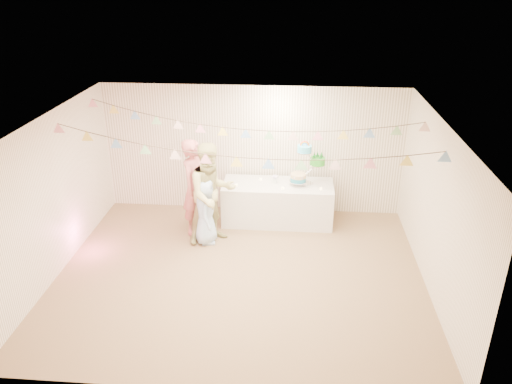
# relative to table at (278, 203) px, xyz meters

# --- Properties ---
(floor) EXTENTS (6.00, 6.00, 0.00)m
(floor) POSITION_rel_table_xyz_m (-0.53, -1.97, -0.40)
(floor) COLOR brown
(floor) RESTS_ON ground
(ceiling) EXTENTS (6.00, 6.00, 0.00)m
(ceiling) POSITION_rel_table_xyz_m (-0.53, -1.97, 2.20)
(ceiling) COLOR white
(ceiling) RESTS_ON ground
(back_wall) EXTENTS (6.00, 6.00, 0.00)m
(back_wall) POSITION_rel_table_xyz_m (-0.53, 0.53, 0.90)
(back_wall) COLOR white
(back_wall) RESTS_ON ground
(front_wall) EXTENTS (6.00, 6.00, 0.00)m
(front_wall) POSITION_rel_table_xyz_m (-0.53, -4.47, 0.90)
(front_wall) COLOR white
(front_wall) RESTS_ON ground
(left_wall) EXTENTS (5.00, 5.00, 0.00)m
(left_wall) POSITION_rel_table_xyz_m (-3.53, -1.97, 0.90)
(left_wall) COLOR white
(left_wall) RESTS_ON ground
(right_wall) EXTENTS (5.00, 5.00, 0.00)m
(right_wall) POSITION_rel_table_xyz_m (2.47, -1.97, 0.90)
(right_wall) COLOR white
(right_wall) RESTS_ON ground
(table) EXTENTS (2.14, 0.86, 0.80)m
(table) POSITION_rel_table_xyz_m (0.00, 0.00, 0.00)
(table) COLOR silver
(table) RESTS_ON floor
(cake_stand) EXTENTS (0.74, 0.43, 0.82)m
(cake_stand) POSITION_rel_table_xyz_m (0.55, 0.05, 0.76)
(cake_stand) COLOR silver
(cake_stand) RESTS_ON table
(cake_bottom) EXTENTS (0.31, 0.31, 0.15)m
(cake_bottom) POSITION_rel_table_xyz_m (0.40, -0.01, 0.43)
(cake_bottom) COLOR teal
(cake_bottom) RESTS_ON cake_stand
(cake_middle) EXTENTS (0.27, 0.27, 0.22)m
(cake_middle) POSITION_rel_table_xyz_m (0.73, 0.14, 0.70)
(cake_middle) COLOR green
(cake_middle) RESTS_ON cake_stand
(cake_top_tier) EXTENTS (0.25, 0.25, 0.19)m
(cake_top_tier) POSITION_rel_table_xyz_m (0.49, 0.02, 0.97)
(cake_top_tier) COLOR #4CCCF1
(cake_top_tier) RESTS_ON cake_stand
(platter) EXTENTS (0.33, 0.33, 0.02)m
(platter) POSITION_rel_table_xyz_m (-0.55, -0.05, 0.36)
(platter) COLOR white
(platter) RESTS_ON table
(posy) EXTENTS (0.14, 0.14, 0.16)m
(posy) POSITION_rel_table_xyz_m (-0.06, 0.05, 0.43)
(posy) COLOR white
(posy) RESTS_ON table
(person_adult_a) EXTENTS (0.62, 0.78, 1.85)m
(person_adult_a) POSITION_rel_table_xyz_m (-1.52, -0.54, 0.52)
(person_adult_a) COLOR #C26567
(person_adult_a) RESTS_ON floor
(person_adult_b) EXTENTS (1.16, 1.09, 1.89)m
(person_adult_b) POSITION_rel_table_xyz_m (-1.16, -0.86, 0.54)
(person_adult_b) COLOR tan
(person_adult_b) RESTS_ON floor
(person_child) EXTENTS (0.47, 0.65, 1.24)m
(person_child) POSITION_rel_table_xyz_m (-1.27, -0.93, 0.22)
(person_child) COLOR #B3D4FE
(person_child) RESTS_ON floor
(bunting_back) EXTENTS (5.60, 1.10, 0.40)m
(bunting_back) POSITION_rel_table_xyz_m (-0.53, -0.87, 1.95)
(bunting_back) COLOR pink
(bunting_back) RESTS_ON ceiling
(bunting_front) EXTENTS (5.60, 0.90, 0.36)m
(bunting_front) POSITION_rel_table_xyz_m (-0.53, -2.17, 1.92)
(bunting_front) COLOR #72A5E5
(bunting_front) RESTS_ON ceiling
(tealight_0) EXTENTS (0.04, 0.04, 0.03)m
(tealight_0) POSITION_rel_table_xyz_m (-0.80, -0.15, 0.42)
(tealight_0) COLOR #FFD88C
(tealight_0) RESTS_ON table
(tealight_1) EXTENTS (0.04, 0.04, 0.03)m
(tealight_1) POSITION_rel_table_xyz_m (-0.35, 0.18, 0.42)
(tealight_1) COLOR #FFD88C
(tealight_1) RESTS_ON table
(tealight_2) EXTENTS (0.04, 0.04, 0.03)m
(tealight_2) POSITION_rel_table_xyz_m (0.10, -0.22, 0.42)
(tealight_2) COLOR #FFD88C
(tealight_2) RESTS_ON table
(tealight_3) EXTENTS (0.04, 0.04, 0.03)m
(tealight_3) POSITION_rel_table_xyz_m (0.35, 0.22, 0.42)
(tealight_3) COLOR #FFD88C
(tealight_3) RESTS_ON table
(tealight_4) EXTENTS (0.04, 0.04, 0.03)m
(tealight_4) POSITION_rel_table_xyz_m (0.82, -0.18, 0.42)
(tealight_4) COLOR #FFD88C
(tealight_4) RESTS_ON table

